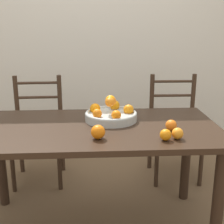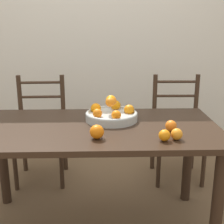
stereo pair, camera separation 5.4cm
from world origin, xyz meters
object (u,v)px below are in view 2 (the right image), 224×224
(orange_loose_0, at_px, (97,132))
(orange_loose_3, at_px, (164,135))
(orange_loose_2, at_px, (171,126))
(chair_left, at_px, (41,130))
(orange_loose_1, at_px, (177,134))
(chair_right, at_px, (177,129))
(fruit_bowl, at_px, (111,114))

(orange_loose_0, xyz_separation_m, orange_loose_3, (0.37, -0.05, -0.01))
(orange_loose_2, bearing_deg, chair_left, 138.48)
(orange_loose_0, distance_m, orange_loose_2, 0.45)
(orange_loose_0, height_order, orange_loose_1, orange_loose_0)
(orange_loose_1, height_order, chair_left, chair_left)
(chair_right, bearing_deg, fruit_bowl, -133.45)
(orange_loose_1, xyz_separation_m, chair_right, (0.25, 0.98, -0.31))
(fruit_bowl, relative_size, orange_loose_2, 5.05)
(orange_loose_0, bearing_deg, chair_right, 53.89)
(orange_loose_2, distance_m, chair_left, 1.31)
(orange_loose_0, relative_size, orange_loose_2, 1.18)
(orange_loose_0, distance_m, chair_left, 1.13)
(fruit_bowl, height_order, orange_loose_2, fruit_bowl)
(fruit_bowl, height_order, orange_loose_1, fruit_bowl)
(fruit_bowl, xyz_separation_m, chair_left, (-0.60, 0.61, -0.32))
(fruit_bowl, bearing_deg, chair_right, 45.41)
(orange_loose_2, bearing_deg, fruit_bowl, 146.51)
(orange_loose_1, bearing_deg, orange_loose_0, 176.08)
(chair_left, bearing_deg, orange_loose_0, -63.59)
(chair_left, bearing_deg, orange_loose_2, -43.35)
(fruit_bowl, height_order, orange_loose_3, fruit_bowl)
(orange_loose_2, xyz_separation_m, orange_loose_3, (-0.07, -0.16, -0.00))
(fruit_bowl, xyz_separation_m, orange_loose_0, (-0.09, -0.34, -0.00))
(orange_loose_2, relative_size, orange_loose_3, 1.05)
(orange_loose_1, relative_size, orange_loose_2, 0.95)
(orange_loose_0, xyz_separation_m, orange_loose_2, (0.44, 0.11, -0.01))
(orange_loose_2, xyz_separation_m, chair_left, (-0.95, 0.84, -0.31))
(orange_loose_0, bearing_deg, orange_loose_1, -3.92)
(fruit_bowl, relative_size, orange_loose_1, 5.29)
(orange_loose_1, xyz_separation_m, chair_left, (-0.95, 0.98, -0.31))
(orange_loose_0, bearing_deg, orange_loose_3, -7.36)
(orange_loose_1, bearing_deg, orange_loose_3, -166.20)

